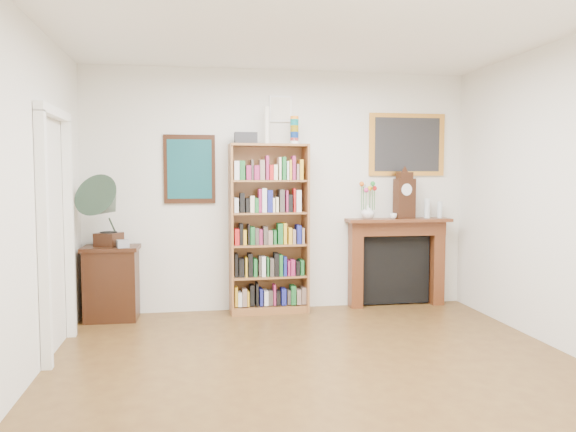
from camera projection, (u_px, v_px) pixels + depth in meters
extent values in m
cube|color=#4C3017|center=(331.00, 386.00, 4.24)|extent=(4.50, 5.00, 0.01)
cube|color=white|center=(333.00, 6.00, 4.03)|extent=(4.50, 5.00, 0.01)
cube|color=silver|center=(280.00, 191.00, 6.60)|extent=(4.50, 0.01, 2.80)
cube|color=silver|center=(535.00, 237.00, 1.68)|extent=(4.50, 0.01, 2.80)
cube|color=silver|center=(6.00, 203.00, 3.76)|extent=(0.01, 5.00, 2.80)
cube|color=white|center=(44.00, 242.00, 4.52)|extent=(0.08, 0.08, 2.10)
cube|color=white|center=(69.00, 230.00, 5.44)|extent=(0.08, 0.08, 2.10)
cube|color=white|center=(54.00, 112.00, 4.90)|extent=(0.08, 1.02, 0.08)
cube|color=black|center=(190.00, 169.00, 6.39)|extent=(0.58, 0.03, 0.78)
cube|color=#10454C|center=(190.00, 169.00, 6.37)|extent=(0.50, 0.01, 0.67)
cube|color=white|center=(281.00, 109.00, 6.51)|extent=(0.26, 0.03, 0.30)
cube|color=silver|center=(281.00, 109.00, 6.49)|extent=(0.22, 0.01, 0.26)
cube|color=gold|center=(407.00, 145.00, 6.79)|extent=(0.95, 0.03, 0.75)
cube|color=#262628|center=(407.00, 145.00, 6.78)|extent=(0.82, 0.01, 0.65)
cube|color=brown|center=(231.00, 229.00, 6.35)|extent=(0.04, 0.31, 1.93)
cube|color=brown|center=(306.00, 228.00, 6.50)|extent=(0.04, 0.31, 1.93)
cube|color=brown|center=(269.00, 145.00, 6.36)|extent=(0.90, 0.35, 0.03)
cube|color=brown|center=(269.00, 308.00, 6.49)|extent=(0.90, 0.35, 0.08)
cube|color=brown|center=(267.00, 228.00, 6.57)|extent=(0.89, 0.05, 1.93)
cube|color=brown|center=(269.00, 276.00, 6.47)|extent=(0.85, 0.32, 0.02)
cube|color=brown|center=(269.00, 245.00, 6.44)|extent=(0.85, 0.32, 0.02)
cube|color=brown|center=(269.00, 213.00, 6.41)|extent=(0.85, 0.32, 0.02)
cube|color=brown|center=(269.00, 181.00, 6.39)|extent=(0.85, 0.32, 0.02)
cube|color=black|center=(112.00, 283.00, 6.12)|extent=(0.60, 0.45, 0.81)
cube|color=#4E2512|center=(356.00, 265.00, 6.70)|extent=(0.14, 0.19, 1.03)
cube|color=#4E2512|center=(437.00, 262.00, 6.87)|extent=(0.14, 0.19, 1.03)
cube|color=#4E2512|center=(397.00, 228.00, 6.75)|extent=(1.17, 0.21, 0.17)
cube|color=#4E2512|center=(398.00, 220.00, 6.71)|extent=(1.27, 0.32, 0.04)
cube|color=black|center=(395.00, 270.00, 6.85)|extent=(0.85, 0.09, 0.82)
cube|color=black|center=(109.00, 239.00, 6.11)|extent=(0.31, 0.31, 0.15)
cylinder|color=black|center=(109.00, 232.00, 6.10)|extent=(0.24, 0.24, 0.01)
cone|color=#304637|center=(106.00, 203.00, 5.93)|extent=(0.68, 0.73, 0.61)
cube|color=#ACACB8|center=(123.00, 244.00, 5.99)|extent=(0.15, 0.15, 0.08)
cube|color=black|center=(404.00, 199.00, 6.70)|extent=(0.26, 0.18, 0.48)
cylinder|color=white|center=(407.00, 190.00, 6.63)|extent=(0.14, 0.04, 0.14)
cube|color=black|center=(405.00, 176.00, 6.68)|extent=(0.19, 0.14, 0.09)
imported|color=silver|center=(368.00, 212.00, 6.66)|extent=(0.16, 0.16, 0.17)
imported|color=white|center=(393.00, 216.00, 6.65)|extent=(0.11, 0.11, 0.07)
cylinder|color=silver|center=(427.00, 208.00, 6.78)|extent=(0.07, 0.07, 0.24)
cylinder|color=silver|center=(440.00, 209.00, 6.83)|extent=(0.06, 0.06, 0.20)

